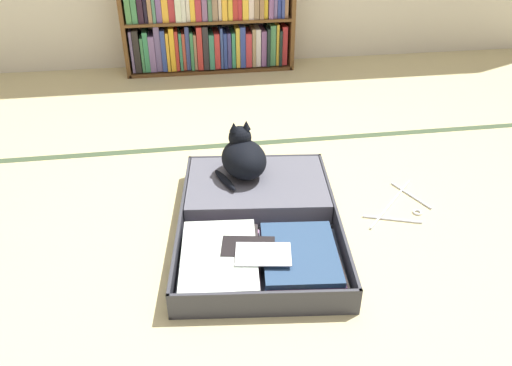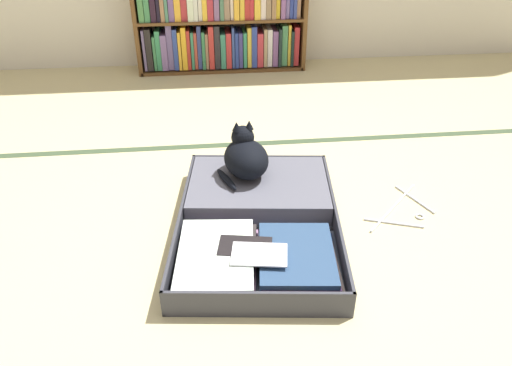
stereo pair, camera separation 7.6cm
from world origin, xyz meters
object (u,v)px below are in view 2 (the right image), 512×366
at_px(black_cat, 245,157).
at_px(open_suitcase, 257,216).
at_px(clothes_hanger, 402,210).
at_px(bookshelf, 220,21).

bearing_deg(black_cat, open_suitcase, -83.47).
relative_size(open_suitcase, clothes_hanger, 2.96).
bearing_deg(clothes_hanger, open_suitcase, -176.64).
height_order(bookshelf, clothes_hanger, bookshelf).
height_order(black_cat, clothes_hanger, black_cat).
bearing_deg(open_suitcase, bookshelf, 91.63).
distance_m(open_suitcase, clothes_hanger, 0.67).
xyz_separation_m(black_cat, clothes_hanger, (0.69, -0.22, -0.20)).
bearing_deg(black_cat, bookshelf, 90.92).
height_order(open_suitcase, black_cat, black_cat).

